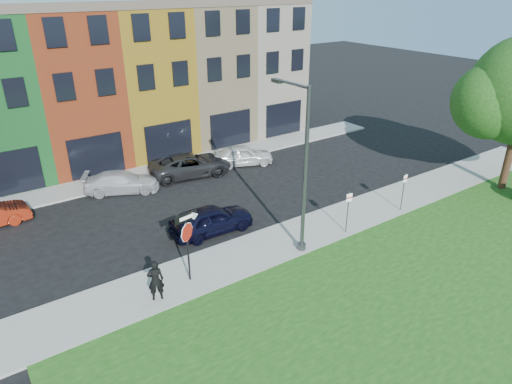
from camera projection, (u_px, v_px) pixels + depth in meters
ground at (328, 271)px, 20.06m from camera, size 120.00×120.00×0.00m
sidewalk_near at (317, 229)px, 23.31m from camera, size 40.00×3.00×0.12m
sidewalk_far at (136, 175)px, 29.68m from camera, size 40.00×2.40×0.12m
rowhouse_block at (103, 82)px, 32.47m from camera, size 30.00×10.12×10.00m
stop_sign at (187, 233)px, 18.33m from camera, size 1.04×0.21×3.15m
man at (156, 280)px, 17.75m from camera, size 0.88×0.78×1.76m
sedan_near at (211, 219)px, 22.83m from camera, size 1.94×4.36×1.45m
parked_car_silver at (122, 182)px, 27.29m from camera, size 5.08×5.72×1.27m
parked_car_dark at (191, 165)px, 29.54m from camera, size 4.23×6.11×1.47m
parked_car_white at (243, 155)px, 31.30m from camera, size 4.50×5.23×1.39m
street_lamp at (302, 172)px, 19.99m from camera, size 0.40×2.58×7.66m
parking_sign_a at (348, 207)px, 22.36m from camera, size 0.32×0.11×2.22m
parking_sign_b at (404, 187)px, 24.51m from camera, size 0.32×0.09×2.20m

